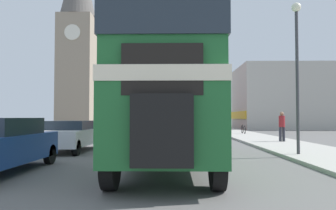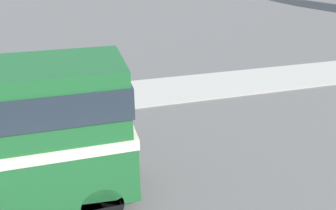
{
  "view_description": "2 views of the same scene",
  "coord_description": "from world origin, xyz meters",
  "px_view_note": "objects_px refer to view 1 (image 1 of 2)",
  "views": [
    {
      "loc": [
        0.92,
        -11.36,
        1.52
      ],
      "look_at": [
        0.69,
        -0.05,
        1.95
      ],
      "focal_mm": 35.0,
      "sensor_mm": 36.0,
      "label": 1
    },
    {
      "loc": [
        8.9,
        4.11,
        6.7
      ],
      "look_at": [
        0.0,
        6.67,
        2.41
      ],
      "focal_mm": 35.0,
      "sensor_mm": 36.0,
      "label": 2
    }
  ],
  "objects_px": {
    "bicycle_on_pavement": "(243,129)",
    "church_tower": "(78,31)",
    "car_parked_mid": "(71,135)",
    "street_lamp": "(297,54)",
    "double_decker_bus": "(168,87)",
    "pedestrian_walking": "(282,125)",
    "bus_distant": "(181,109)"
  },
  "relations": [
    {
      "from": "double_decker_bus",
      "to": "church_tower",
      "type": "height_order",
      "value": "church_tower"
    },
    {
      "from": "bicycle_on_pavement",
      "to": "street_lamp",
      "type": "height_order",
      "value": "street_lamp"
    },
    {
      "from": "bicycle_on_pavement",
      "to": "double_decker_bus",
      "type": "bearing_deg",
      "value": -109.79
    },
    {
      "from": "car_parked_mid",
      "to": "double_decker_bus",
      "type": "bearing_deg",
      "value": -37.8
    },
    {
      "from": "pedestrian_walking",
      "to": "bicycle_on_pavement",
      "type": "xyz_separation_m",
      "value": [
        -0.29,
        9.29,
        -0.62
      ]
    },
    {
      "from": "church_tower",
      "to": "double_decker_bus",
      "type": "bearing_deg",
      "value": -69.36
    },
    {
      "from": "bus_distant",
      "to": "pedestrian_walking",
      "type": "bearing_deg",
      "value": -76.51
    },
    {
      "from": "bus_distant",
      "to": "pedestrian_walking",
      "type": "xyz_separation_m",
      "value": [
        5.4,
        -22.52,
        -1.43
      ]
    },
    {
      "from": "church_tower",
      "to": "street_lamp",
      "type": "bearing_deg",
      "value": -62.87
    },
    {
      "from": "bicycle_on_pavement",
      "to": "church_tower",
      "type": "bearing_deg",
      "value": 131.83
    },
    {
      "from": "pedestrian_walking",
      "to": "street_lamp",
      "type": "xyz_separation_m",
      "value": [
        -1.53,
        -6.58,
        2.86
      ]
    },
    {
      "from": "double_decker_bus",
      "to": "bus_distant",
      "type": "bearing_deg",
      "value": 87.95
    },
    {
      "from": "double_decker_bus",
      "to": "pedestrian_walking",
      "type": "distance_m",
      "value": 10.36
    },
    {
      "from": "pedestrian_walking",
      "to": "street_lamp",
      "type": "height_order",
      "value": "street_lamp"
    },
    {
      "from": "car_parked_mid",
      "to": "church_tower",
      "type": "bearing_deg",
      "value": 106.36
    },
    {
      "from": "bicycle_on_pavement",
      "to": "bus_distant",
      "type": "bearing_deg",
      "value": 111.1
    },
    {
      "from": "double_decker_bus",
      "to": "car_parked_mid",
      "type": "xyz_separation_m",
      "value": [
        -4.49,
        3.48,
        -1.84
      ]
    },
    {
      "from": "double_decker_bus",
      "to": "bus_distant",
      "type": "height_order",
      "value": "double_decker_bus"
    },
    {
      "from": "double_decker_bus",
      "to": "car_parked_mid",
      "type": "height_order",
      "value": "double_decker_bus"
    },
    {
      "from": "pedestrian_walking",
      "to": "double_decker_bus",
      "type": "bearing_deg",
      "value": -129.28
    },
    {
      "from": "pedestrian_walking",
      "to": "church_tower",
      "type": "xyz_separation_m",
      "value": [
        -22.2,
        33.77,
        14.66
      ]
    },
    {
      "from": "car_parked_mid",
      "to": "street_lamp",
      "type": "height_order",
      "value": "street_lamp"
    },
    {
      "from": "bicycle_on_pavement",
      "to": "street_lamp",
      "type": "bearing_deg",
      "value": -94.45
    },
    {
      "from": "street_lamp",
      "to": "car_parked_mid",
      "type": "bearing_deg",
      "value": 167.38
    },
    {
      "from": "bicycle_on_pavement",
      "to": "church_tower",
      "type": "height_order",
      "value": "church_tower"
    },
    {
      "from": "bus_distant",
      "to": "bicycle_on_pavement",
      "type": "relative_size",
      "value": 5.33
    },
    {
      "from": "bus_distant",
      "to": "pedestrian_walking",
      "type": "height_order",
      "value": "bus_distant"
    },
    {
      "from": "bicycle_on_pavement",
      "to": "street_lamp",
      "type": "relative_size",
      "value": 0.3
    },
    {
      "from": "double_decker_bus",
      "to": "pedestrian_walking",
      "type": "bearing_deg",
      "value": 50.72
    },
    {
      "from": "double_decker_bus",
      "to": "bus_distant",
      "type": "relative_size",
      "value": 1.17
    },
    {
      "from": "pedestrian_walking",
      "to": "bicycle_on_pavement",
      "type": "relative_size",
      "value": 0.98
    },
    {
      "from": "double_decker_bus",
      "to": "bicycle_on_pavement",
      "type": "xyz_separation_m",
      "value": [
        6.2,
        17.23,
        -2.08
      ]
    }
  ]
}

